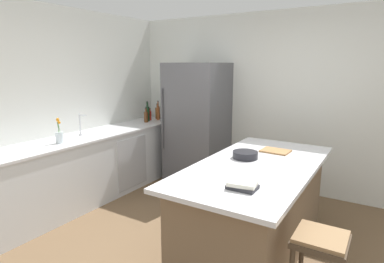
% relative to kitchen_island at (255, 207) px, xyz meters
% --- Properties ---
extents(ground_plane, '(7.20, 7.20, 0.00)m').
position_rel_kitchen_island_xyz_m(ground_plane, '(-0.33, -0.42, -0.46)').
color(ground_plane, brown).
extents(wall_rear, '(6.00, 0.10, 2.60)m').
position_rel_kitchen_island_xyz_m(wall_rear, '(-0.33, 1.83, 0.84)').
color(wall_rear, silver).
rests_on(wall_rear, ground_plane).
extents(wall_left, '(0.10, 6.00, 2.60)m').
position_rel_kitchen_island_xyz_m(wall_left, '(-2.78, -0.42, 0.84)').
color(wall_left, silver).
rests_on(wall_left, ground_plane).
extents(counter_run_left, '(0.68, 3.15, 0.91)m').
position_rel_kitchen_island_xyz_m(counter_run_left, '(-2.41, 0.12, -0.00)').
color(counter_run_left, silver).
rests_on(counter_run_left, ground_plane).
extents(kitchen_island, '(1.04, 2.12, 0.90)m').
position_rel_kitchen_island_xyz_m(kitchen_island, '(0.00, 0.00, 0.00)').
color(kitchen_island, '#7A6047').
rests_on(kitchen_island, ground_plane).
extents(refrigerator, '(0.85, 0.79, 1.87)m').
position_rel_kitchen_island_xyz_m(refrigerator, '(-1.51, 1.40, 0.48)').
color(refrigerator, '#56565B').
rests_on(refrigerator, ground_plane).
extents(bar_stool, '(0.36, 0.36, 0.68)m').
position_rel_kitchen_island_xyz_m(bar_stool, '(0.72, -0.64, 0.10)').
color(bar_stool, '#473828').
rests_on(bar_stool, ground_plane).
extents(sink_faucet, '(0.15, 0.05, 0.30)m').
position_rel_kitchen_island_xyz_m(sink_faucet, '(-2.45, -0.06, 0.61)').
color(sink_faucet, silver).
rests_on(sink_faucet, counter_run_left).
extents(flower_vase, '(0.09, 0.09, 0.31)m').
position_rel_kitchen_island_xyz_m(flower_vase, '(-2.33, -0.48, 0.55)').
color(flower_vase, silver).
rests_on(flower_vase, counter_run_left).
extents(whiskey_bottle, '(0.08, 0.08, 0.27)m').
position_rel_kitchen_island_xyz_m(whiskey_bottle, '(-2.44, 1.58, 0.56)').
color(whiskey_bottle, brown).
rests_on(whiskey_bottle, counter_run_left).
extents(vinegar_bottle, '(0.05, 0.05, 0.33)m').
position_rel_kitchen_island_xyz_m(vinegar_bottle, '(-2.35, 1.49, 0.58)').
color(vinegar_bottle, '#994C23').
rests_on(vinegar_bottle, counter_run_left).
extents(hot_sauce_bottle, '(0.05, 0.05, 0.20)m').
position_rel_kitchen_island_xyz_m(hot_sauce_bottle, '(-2.45, 1.39, 0.54)').
color(hot_sauce_bottle, red).
rests_on(hot_sauce_bottle, counter_run_left).
extents(wine_bottle, '(0.07, 0.07, 0.33)m').
position_rel_kitchen_island_xyz_m(wine_bottle, '(-2.43, 1.30, 0.58)').
color(wine_bottle, '#19381E').
rests_on(wine_bottle, counter_run_left).
extents(syrup_bottle, '(0.07, 0.07, 0.24)m').
position_rel_kitchen_island_xyz_m(syrup_bottle, '(-2.38, 1.20, 0.55)').
color(syrup_bottle, '#5B3319').
rests_on(syrup_bottle, counter_run_left).
extents(cookbook_stack, '(0.23, 0.19, 0.06)m').
position_rel_kitchen_island_xyz_m(cookbook_stack, '(0.13, -0.66, 0.48)').
color(cookbook_stack, '#2D2D33').
rests_on(cookbook_stack, kitchen_island).
extents(mixing_bowl, '(0.26, 0.26, 0.07)m').
position_rel_kitchen_island_xyz_m(mixing_bowl, '(-0.17, 0.12, 0.48)').
color(mixing_bowl, black).
rests_on(mixing_bowl, kitchen_island).
extents(cutting_board, '(0.31, 0.24, 0.02)m').
position_rel_kitchen_island_xyz_m(cutting_board, '(0.01, 0.53, 0.46)').
color(cutting_board, '#9E7042').
rests_on(cutting_board, kitchen_island).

